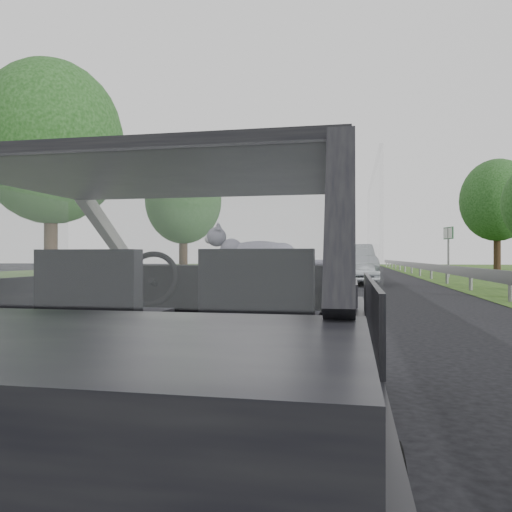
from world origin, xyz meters
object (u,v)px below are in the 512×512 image
at_px(subject_car, 197,319).
at_px(cat, 259,251).
at_px(other_car, 351,264).
at_px(highway_sign, 448,252).

xyz_separation_m(subject_car, cat, (0.22, 0.61, 0.36)).
xyz_separation_m(other_car, highway_sign, (4.91, 7.28, 0.52)).
bearing_deg(highway_sign, cat, -118.62).
relative_size(cat, other_car, 0.13).
bearing_deg(subject_car, highway_sign, 77.05).
bearing_deg(cat, subject_car, -118.09).
xyz_separation_m(subject_car, highway_sign, (5.64, 24.54, 0.57)).
distance_m(cat, other_car, 16.67).
height_order(cat, highway_sign, highway_sign).
xyz_separation_m(subject_car, other_car, (0.73, 17.27, 0.05)).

